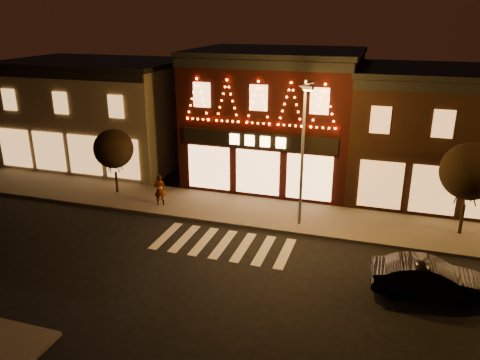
% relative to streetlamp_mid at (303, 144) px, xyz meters
% --- Properties ---
extents(ground, '(120.00, 120.00, 0.00)m').
position_rel_streetlamp_mid_xyz_m(ground, '(-3.10, -6.89, -4.43)').
color(ground, black).
rests_on(ground, ground).
extents(sidewalk_far, '(44.00, 4.00, 0.15)m').
position_rel_streetlamp_mid_xyz_m(sidewalk_far, '(-1.10, 1.11, -4.36)').
color(sidewalk_far, '#47423D').
rests_on(sidewalk_far, ground).
extents(building_left, '(12.20, 8.28, 7.30)m').
position_rel_streetlamp_mid_xyz_m(building_left, '(-16.10, 7.10, -0.77)').
color(building_left, '#695E4A').
rests_on(building_left, ground).
extents(building_pulp, '(10.20, 8.34, 8.30)m').
position_rel_streetlamp_mid_xyz_m(building_pulp, '(-3.10, 7.09, -0.27)').
color(building_pulp, black).
rests_on(building_pulp, ground).
extents(building_right_a, '(9.20, 8.28, 7.50)m').
position_rel_streetlamp_mid_xyz_m(building_right_a, '(6.40, 7.10, -0.67)').
color(building_right_a, black).
rests_on(building_right_a, ground).
extents(streetlamp_mid, '(0.68, 1.67, 7.30)m').
position_rel_streetlamp_mid_xyz_m(streetlamp_mid, '(0.00, 0.00, 0.00)').
color(streetlamp_mid, '#59595E').
rests_on(streetlamp_mid, sidewalk_far).
extents(tree_left, '(2.32, 2.32, 3.88)m').
position_rel_streetlamp_mid_xyz_m(tree_left, '(-11.40, 1.33, -1.57)').
color(tree_left, black).
rests_on(tree_left, sidewalk_far).
extents(tree_right, '(2.73, 2.73, 4.57)m').
position_rel_streetlamp_mid_xyz_m(tree_right, '(7.68, 1.49, -1.08)').
color(tree_right, black).
rests_on(tree_right, sidewalk_far).
extents(dark_sedan, '(4.41, 1.82, 1.42)m').
position_rel_streetlamp_mid_xyz_m(dark_sedan, '(5.88, -4.46, -3.72)').
color(dark_sedan, black).
rests_on(dark_sedan, ground).
extents(pedestrian, '(0.74, 0.60, 1.77)m').
position_rel_streetlamp_mid_xyz_m(pedestrian, '(-8.00, 0.31, -3.40)').
color(pedestrian, gray).
rests_on(pedestrian, sidewalk_far).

